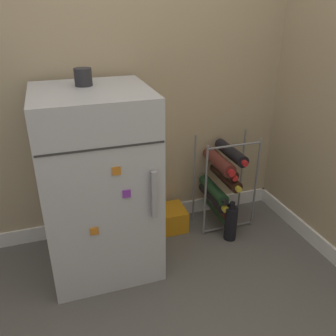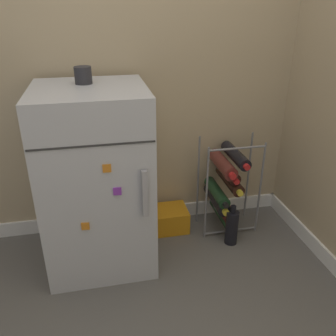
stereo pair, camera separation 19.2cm
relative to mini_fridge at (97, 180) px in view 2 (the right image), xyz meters
The scene contains 7 objects.
ground_plane 0.67m from the mini_fridge, 42.88° to the right, with size 14.00×14.00×0.00m, color #56544F.
wall_back 0.91m from the mini_fridge, 43.05° to the left, with size 6.65×0.07×2.50m.
mini_fridge is the anchor object (origin of this frame).
wine_rack 0.77m from the mini_fridge, ahead, with size 0.34×0.33×0.58m.
soda_box 0.60m from the mini_fridge, 22.07° to the left, with size 0.21×0.19×0.14m.
fridge_top_cup 0.51m from the mini_fridge, 101.74° to the left, with size 0.08×0.08×0.08m.
loose_bottle_floor 0.82m from the mini_fridge, ahead, with size 0.07×0.07×0.25m.
Camera 2 is at (-0.33, -1.32, 1.29)m, focal length 38.00 mm.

